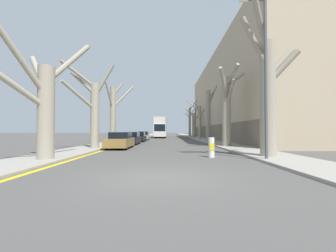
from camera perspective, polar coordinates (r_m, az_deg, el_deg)
The scene contains 21 objects.
ground_plane at distance 7.55m, azimuth -2.63°, elevation -13.01°, with size 300.00×300.00×0.00m, color #4C4947.
sidewalk_left at distance 57.80m, azimuth -6.76°, elevation -2.67°, with size 3.04×120.00×0.12m, color gray.
sidewalk_right at distance 57.73m, azimuth 6.07°, elevation -2.67°, with size 3.04×120.00×0.12m, color gray.
building_facade_right at distance 42.57m, azimuth 17.35°, elevation 6.54°, with size 10.08×46.35×14.51m.
kerb_line_stripe at distance 57.63m, azimuth -5.08°, elevation -2.73°, with size 0.24×120.00×0.01m, color yellow.
street_tree_left_0 at distance 13.13m, azimuth -28.84°, elevation 5.10°, with size 3.20×4.53×6.74m.
street_tree_left_1 at distance 19.91m, azimuth -18.51°, elevation 4.05°, with size 3.80×2.95×7.17m.
street_tree_left_2 at distance 26.02m, azimuth -13.69°, elevation 3.31°, with size 2.75×3.14×7.06m.
street_tree_right_0 at distance 14.08m, azimuth 23.99°, elevation 8.23°, with size 3.47×2.69×8.54m.
street_tree_right_1 at distance 21.99m, azimuth 14.71°, elevation 4.79°, with size 2.92×4.61×7.39m.
street_tree_right_2 at distance 31.73m, azimuth 10.26°, elevation 3.07°, with size 1.79×1.71×8.05m.
street_tree_right_3 at distance 41.00m, azimuth 7.90°, elevation 1.52°, with size 3.11×3.18×7.46m.
street_tree_right_4 at distance 50.24m, azimuth 6.61°, elevation 0.75°, with size 3.97×4.95×6.65m.
street_tree_right_5 at distance 59.00m, azimuth 5.57°, elevation 1.39°, with size 3.99×1.82×9.97m.
double_decker_bus at distance 50.47m, azimuth -1.90°, elevation -0.11°, with size 2.51×11.60×4.42m.
parked_car_0 at distance 20.06m, azimuth -12.03°, elevation -3.67°, with size 1.85×4.54×1.42m.
parked_car_1 at distance 25.96m, azimuth -9.26°, elevation -3.14°, with size 1.71×4.43×1.40m.
parked_car_2 at distance 31.99m, azimuth -7.50°, elevation -2.79°, with size 1.89×3.94×1.39m.
parked_car_3 at distance 37.90m, azimuth -6.33°, elevation -2.53°, with size 1.90×4.26×1.42m.
lamp_post at distance 12.93m, azimuth 23.16°, elevation 13.10°, with size 1.40×0.20×8.51m.
traffic_bollard at distance 13.26m, azimuth 10.95°, elevation -5.37°, with size 0.34×0.35×1.15m.
Camera 1 is at (0.34, -7.39, 1.54)m, focal length 24.00 mm.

